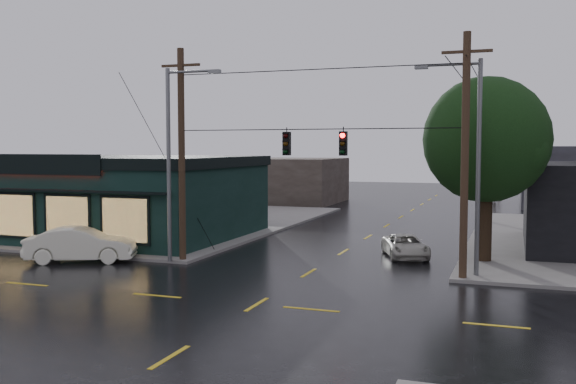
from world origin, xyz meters
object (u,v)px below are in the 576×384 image
(corner_tree, at_px, (486,140))
(sedan_cream, at_px, (81,245))
(utility_pole_ne, at_px, (462,281))
(utility_pole_nw, at_px, (183,262))
(suv_silver, at_px, (405,246))

(corner_tree, relative_size, sedan_cream, 1.70)
(corner_tree, height_order, utility_pole_ne, corner_tree)
(corner_tree, height_order, sedan_cream, corner_tree)
(sedan_cream, bearing_deg, utility_pole_nw, -95.77)
(corner_tree, distance_m, sedan_cream, 19.90)
(utility_pole_ne, distance_m, sedan_cream, 17.74)
(utility_pole_ne, height_order, suv_silver, utility_pole_ne)
(corner_tree, distance_m, suv_silver, 6.50)
(suv_silver, bearing_deg, utility_pole_nw, -173.76)
(sedan_cream, relative_size, suv_silver, 1.25)
(utility_pole_nw, bearing_deg, suv_silver, 26.78)
(sedan_cream, height_order, suv_silver, sedan_cream)
(utility_pole_nw, distance_m, utility_pole_ne, 13.00)
(utility_pole_nw, relative_size, utility_pole_ne, 1.00)
(utility_pole_nw, xyz_separation_m, sedan_cream, (-4.65, -1.58, 0.84))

